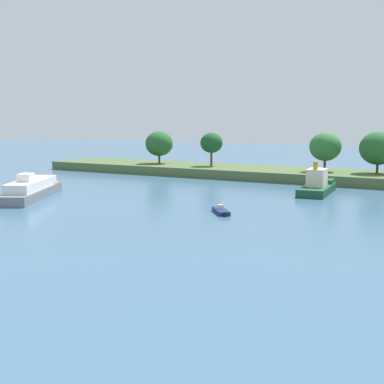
% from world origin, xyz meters
% --- Properties ---
extents(treeline_island, '(85.73, 14.77, 9.06)m').
position_xyz_m(treeline_island, '(-3.05, 70.98, 2.33)').
color(treeline_island, '#4C6038').
rests_on(treeline_island, ground).
extents(white_riverboat, '(11.04, 16.65, 5.14)m').
position_xyz_m(white_riverboat, '(-21.10, 29.70, 1.25)').
color(white_riverboat, slate).
rests_on(white_riverboat, ground).
extents(fishing_skiff, '(3.74, 4.18, 1.00)m').
position_xyz_m(fishing_skiff, '(7.86, 31.91, 0.28)').
color(fishing_skiff, navy).
rests_on(fishing_skiff, ground).
extents(tugboat, '(5.02, 12.13, 4.98)m').
position_xyz_m(tugboat, '(13.10, 54.40, 1.26)').
color(tugboat, '#19472D').
rests_on(tugboat, ground).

